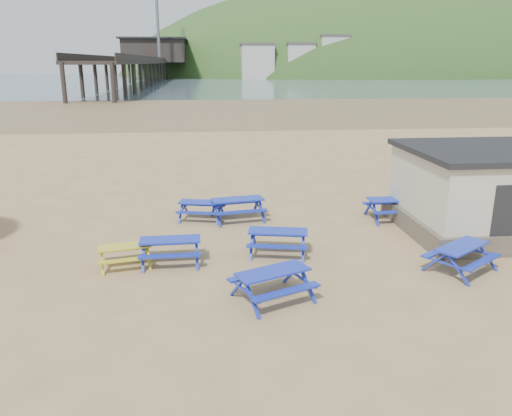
{
  "coord_description": "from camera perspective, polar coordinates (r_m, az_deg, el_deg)",
  "views": [
    {
      "loc": [
        -0.55,
        -15.88,
        6.13
      ],
      "look_at": [
        1.25,
        1.5,
        1.0
      ],
      "focal_mm": 35.0,
      "sensor_mm": 36.0,
      "label": 1
    }
  ],
  "objects": [
    {
      "name": "ground",
      "position": [
        17.03,
        -3.68,
        -4.77
      ],
      "size": [
        400.0,
        400.0,
        0.0
      ],
      "primitive_type": "plane",
      "color": "tan",
      "rests_on": "ground"
    },
    {
      "name": "sea",
      "position": [
        185.98,
        -5.94,
        14.39
      ],
      "size": [
        400.0,
        400.0,
        0.0
      ],
      "primitive_type": "plane",
      "color": "#455763",
      "rests_on": "ground"
    },
    {
      "name": "pier",
      "position": [
        194.89,
        -11.5,
        15.85
      ],
      "size": [
        24.0,
        220.0,
        39.29
      ],
      "color": "black",
      "rests_on": "ground"
    },
    {
      "name": "picnic_table_blue_e",
      "position": [
        13.45,
        1.93,
        -8.79
      ],
      "size": [
        2.45,
        2.25,
        0.83
      ],
      "rotation": [
        0.0,
        0.0,
        0.41
      ],
      "color": "#111EA5",
      "rests_on": "ground"
    },
    {
      "name": "picnic_table_blue_d",
      "position": [
        16.03,
        -9.73,
        -4.83
      ],
      "size": [
        1.93,
        1.57,
        0.79
      ],
      "rotation": [
        0.0,
        0.0,
        0.02
      ],
      "color": "#111EA5",
      "rests_on": "ground"
    },
    {
      "name": "headland_town",
      "position": [
        262.21,
        14.64,
        12.34
      ],
      "size": [
        264.0,
        144.0,
        108.0
      ],
      "color": "#2D4C1E",
      "rests_on": "ground"
    },
    {
      "name": "picnic_table_blue_f",
      "position": [
        16.43,
        22.36,
        -5.31
      ],
      "size": [
        2.5,
        2.4,
        0.82
      ],
      "rotation": [
        0.0,
        0.0,
        0.6
      ],
      "color": "#111EA5",
      "rests_on": "ground"
    },
    {
      "name": "picnic_table_blue_c",
      "position": [
        20.84,
        15.42,
        -0.1
      ],
      "size": [
        2.09,
        1.7,
        0.86
      ],
      "rotation": [
        0.0,
        0.0,
        0.02
      ],
      "color": "#111EA5",
      "rests_on": "ground"
    },
    {
      "name": "picnic_table_blue_b",
      "position": [
        20.09,
        -2.11,
        -0.12
      ],
      "size": [
        2.33,
        2.0,
        0.87
      ],
      "rotation": [
        0.0,
        0.0,
        0.18
      ],
      "color": "#111EA5",
      "rests_on": "ground"
    },
    {
      "name": "picnic_table_yellow",
      "position": [
        16.1,
        -14.74,
        -5.3
      ],
      "size": [
        1.82,
        1.58,
        0.67
      ],
      "rotation": [
        0.0,
        0.0,
        0.2
      ],
      "color": "gold",
      "rests_on": "ground"
    },
    {
      "name": "picnic_table_blue_a",
      "position": [
        20.24,
        -6.24,
        -0.27
      ],
      "size": [
        2.04,
        1.78,
        0.74
      ],
      "rotation": [
        0.0,
        0.0,
        -0.23
      ],
      "color": "#111EA5",
      "rests_on": "ground"
    },
    {
      "name": "amenity_block",
      "position": [
        20.68,
        26.59,
        1.87
      ],
      "size": [
        7.4,
        5.4,
        3.15
      ],
      "color": "#665B4C",
      "rests_on": "ground"
    },
    {
      "name": "wet_sand",
      "position": [
        71.14,
        -5.56,
        11.34
      ],
      "size": [
        400.0,
        400.0,
        0.0
      ],
      "primitive_type": "plane",
      "color": "olive",
      "rests_on": "ground"
    },
    {
      "name": "picnic_table_blue_g",
      "position": [
        16.54,
        2.52,
        -3.9
      ],
      "size": [
        2.21,
        1.92,
        0.81
      ],
      "rotation": [
        0.0,
        0.0,
        -0.2
      ],
      "color": "#111EA5",
      "rests_on": "ground"
    }
  ]
}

